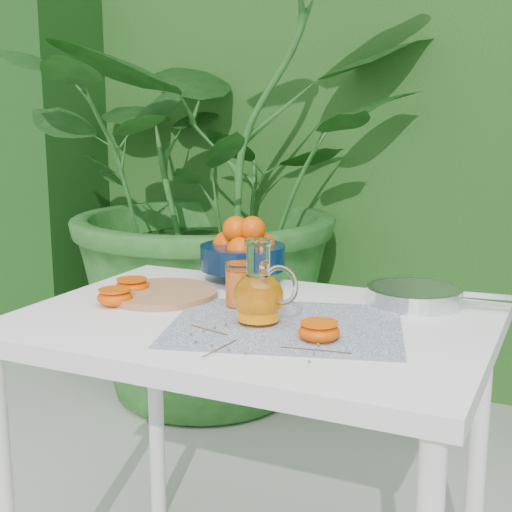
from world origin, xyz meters
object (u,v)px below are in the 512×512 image
at_px(white_table, 252,353).
at_px(saute_pan, 416,295).
at_px(juice_pitcher, 259,294).
at_px(fruit_bowl, 243,251).
at_px(cutting_board, 162,294).

bearing_deg(white_table, saute_pan, 40.06).
height_order(juice_pitcher, saute_pan, juice_pitcher).
distance_m(white_table, juice_pitcher, 0.16).
xyz_separation_m(fruit_bowl, juice_pitcher, (0.20, -0.33, -0.02)).
height_order(cutting_board, fruit_bowl, fruit_bowl).
distance_m(cutting_board, juice_pitcher, 0.32).
relative_size(cutting_board, fruit_bowl, 0.95).
distance_m(fruit_bowl, juice_pitcher, 0.38).
xyz_separation_m(cutting_board, fruit_bowl, (0.10, 0.23, 0.07)).
relative_size(cutting_board, saute_pan, 0.67).
height_order(white_table, saute_pan, saute_pan).
bearing_deg(cutting_board, fruit_bowl, 65.18).
height_order(fruit_bowl, juice_pitcher, juice_pitcher).
bearing_deg(cutting_board, saute_pan, 18.69).
bearing_deg(juice_pitcher, fruit_bowl, 120.84).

